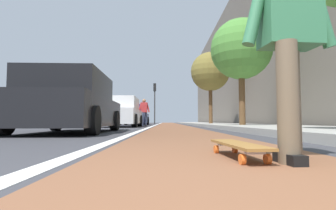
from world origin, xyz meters
name	(u,v)px	position (x,y,z in m)	size (l,w,h in m)	color
ground_plane	(175,128)	(10.00, 0.00, 0.00)	(80.00, 80.00, 0.00)	#38383D
bike_lane_paint	(170,124)	(24.00, 0.00, 0.00)	(56.00, 1.93, 0.00)	brown
lane_stripe_white	(157,125)	(20.00, 1.11, 0.00)	(52.00, 0.16, 0.01)	silver
sidewalk_curb	(213,124)	(18.00, -3.09, 0.07)	(52.00, 3.20, 0.14)	#9E9B93
building_facade	(232,66)	(22.00, -5.58, 5.24)	(40.00, 1.20, 10.49)	#6C6459
skateboard	(238,146)	(1.21, -0.19, 0.09)	(0.85, 0.27, 0.11)	orange
skater_person	(289,31)	(1.06, -0.54, 0.94)	(0.48, 0.72, 1.64)	brown
parked_car_near	(71,105)	(5.67, 2.75, 0.69)	(4.33, 2.08, 1.46)	black
parked_car_mid	(121,113)	(12.20, 2.61, 0.70)	(4.20, 1.87, 1.47)	silver
parked_car_far	(134,116)	(18.41, 2.71, 0.70)	(4.29, 1.99, 1.47)	navy
traffic_light	(155,96)	(25.73, 1.51, 2.90)	(0.33, 0.28, 4.19)	#2D2D2D
street_tree_mid	(241,49)	(9.47, -2.69, 3.19)	(2.46, 2.46, 4.44)	brown
street_tree_far	(210,72)	(16.70, -2.69, 3.67)	(2.67, 2.67, 5.03)	brown
pedestrian_distant	(144,110)	(15.13, 1.71, 0.95)	(0.47, 0.73, 1.67)	#384260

